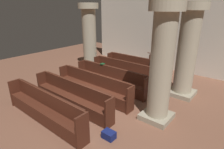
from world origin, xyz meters
The scene contains 15 objects.
ground_plane centered at (0.00, 0.00, 0.00)m, with size 19.20×19.20×0.00m, color brown.
back_wall centered at (0.00, 6.08, 2.25)m, with size 10.00×0.16×4.50m, color silver.
pew_row_0 centered at (-0.65, 3.94, 0.52)m, with size 3.70×0.47×0.97m.
pew_row_1 centered at (-0.65, 2.84, 0.52)m, with size 3.70×0.46×0.97m.
pew_row_2 centered at (-0.65, 1.74, 0.52)m, with size 3.70×0.47×0.97m.
pew_row_3 centered at (-0.65, 0.64, 0.52)m, with size 3.70×0.46×0.97m.
pew_row_4 centered at (-0.65, -0.46, 0.52)m, with size 3.70×0.46×0.97m.
pew_row_5 centered at (-0.65, -1.56, 0.52)m, with size 3.70×0.47×0.97m.
pillar_aisle_side centered at (2.06, 3.14, 1.91)m, with size 1.09×1.09×3.68m.
pillar_far_side centered at (-3.32, 3.11, 1.91)m, with size 1.09×1.09×3.68m.
pillar_aisle_rear centered at (2.06, 0.85, 1.91)m, with size 0.99×0.99×3.68m.
lectern centered at (-0.36, 5.10, 0.45)m, with size 0.48×0.45×1.08m.
hymn_book centered at (-1.28, 1.92, 0.99)m, with size 0.17×0.19×0.04m, color #194723.
kneeler_box_blue centered at (1.32, 2.39, 0.11)m, with size 0.36×0.27×0.22m, color navy.
kneeler_box_navy centered at (1.47, -0.90, 0.11)m, with size 0.36×0.27×0.22m, color navy.
Camera 1 is at (4.24, -4.15, 3.51)m, focal length 29.61 mm.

